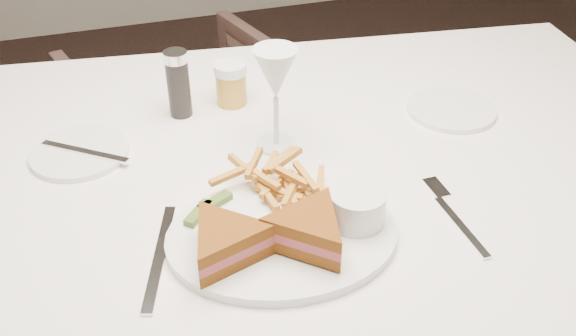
# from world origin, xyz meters

# --- Properties ---
(table) EXTENTS (1.58, 1.16, 0.75)m
(table) POSITION_xyz_m (-0.07, -0.01, 0.38)
(table) COLOR white
(table) RESTS_ON ground
(chair_far) EXTENTS (0.72, 0.70, 0.61)m
(chair_far) POSITION_xyz_m (-0.08, 0.86, 0.31)
(chair_far) COLOR #4D352F
(chair_far) RESTS_ON ground
(table_setting) EXTENTS (0.81, 0.64, 0.18)m
(table_setting) POSITION_xyz_m (-0.10, -0.06, 0.79)
(table_setting) COLOR white
(table_setting) RESTS_ON table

